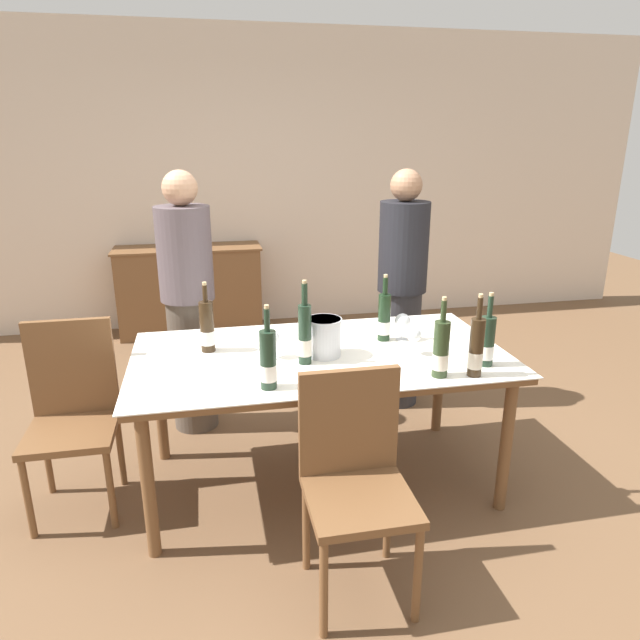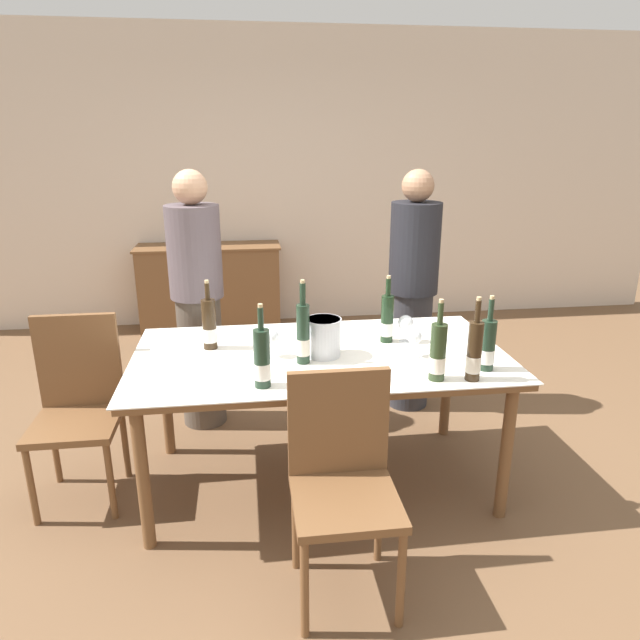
# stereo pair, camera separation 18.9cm
# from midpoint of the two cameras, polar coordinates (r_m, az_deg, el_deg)

# --- Properties ---
(ground_plane) EXTENTS (12.00, 12.00, 0.00)m
(ground_plane) POSITION_cam_midpoint_polar(r_m,az_deg,el_deg) (3.29, -1.71, -15.77)
(ground_plane) COLOR brown
(back_wall) EXTENTS (8.00, 0.10, 2.80)m
(back_wall) POSITION_cam_midpoint_polar(r_m,az_deg,el_deg) (5.75, -7.18, 13.57)
(back_wall) COLOR beige
(back_wall) RESTS_ON ground_plane
(sideboard_cabinet) EXTENTS (1.36, 0.46, 0.83)m
(sideboard_cabinet) POSITION_cam_midpoint_polar(r_m,az_deg,el_deg) (5.61, -13.77, 2.91)
(sideboard_cabinet) COLOR brown
(sideboard_cabinet) RESTS_ON ground_plane
(dining_table) EXTENTS (1.91, 1.03, 0.76)m
(dining_table) POSITION_cam_midpoint_polar(r_m,az_deg,el_deg) (2.96, -1.83, -4.52)
(dining_table) COLOR brown
(dining_table) RESTS_ON ground_plane
(ice_bucket) EXTENTS (0.18, 0.18, 0.20)m
(ice_bucket) POSITION_cam_midpoint_polar(r_m,az_deg,el_deg) (2.87, -1.50, -1.65)
(ice_bucket) COLOR silver
(ice_bucket) RESTS_ON dining_table
(wine_bottle_0) EXTENTS (0.07, 0.07, 0.37)m
(wine_bottle_0) POSITION_cam_midpoint_polar(r_m,az_deg,el_deg) (2.84, 14.54, -2.16)
(wine_bottle_0) COLOR #1E3323
(wine_bottle_0) RESTS_ON dining_table
(wine_bottle_1) EXTENTS (0.07, 0.07, 0.38)m
(wine_bottle_1) POSITION_cam_midpoint_polar(r_m,az_deg,el_deg) (2.52, -7.36, -4.13)
(wine_bottle_1) COLOR #1E3323
(wine_bottle_1) RESTS_ON dining_table
(wine_bottle_2) EXTENTS (0.08, 0.08, 0.38)m
(wine_bottle_2) POSITION_cam_midpoint_polar(r_m,az_deg,el_deg) (2.66, 10.01, -3.03)
(wine_bottle_2) COLOR #28381E
(wine_bottle_2) RESTS_ON dining_table
(wine_bottle_3) EXTENTS (0.07, 0.07, 0.39)m
(wine_bottle_3) POSITION_cam_midpoint_polar(r_m,az_deg,el_deg) (2.70, 13.42, -2.82)
(wine_bottle_3) COLOR #332314
(wine_bottle_3) RESTS_ON dining_table
(wine_bottle_4) EXTENTS (0.07, 0.07, 0.37)m
(wine_bottle_4) POSITION_cam_midpoint_polar(r_m,az_deg,el_deg) (3.10, 4.70, 0.17)
(wine_bottle_4) COLOR black
(wine_bottle_4) RESTS_ON dining_table
(wine_bottle_5) EXTENTS (0.07, 0.07, 0.37)m
(wine_bottle_5) POSITION_cam_midpoint_polar(r_m,az_deg,el_deg) (3.01, -13.00, -0.81)
(wine_bottle_5) COLOR #332314
(wine_bottle_5) RESTS_ON dining_table
(wine_bottle_6) EXTENTS (0.07, 0.07, 0.42)m
(wine_bottle_6) POSITION_cam_midpoint_polar(r_m,az_deg,el_deg) (2.77, -3.48, -1.52)
(wine_bottle_6) COLOR #1E3323
(wine_bottle_6) RESTS_ON dining_table
(wine_glass_0) EXTENTS (0.08, 0.08, 0.14)m
(wine_glass_0) POSITION_cam_midpoint_polar(r_m,az_deg,el_deg) (2.86, -6.71, -1.95)
(wine_glass_0) COLOR white
(wine_glass_0) RESTS_ON dining_table
(wine_glass_1) EXTENTS (0.09, 0.09, 0.15)m
(wine_glass_1) POSITION_cam_midpoint_polar(r_m,az_deg,el_deg) (3.11, 6.54, -0.20)
(wine_glass_1) COLOR white
(wine_glass_1) RESTS_ON dining_table
(wine_glass_2) EXTENTS (0.07, 0.07, 0.14)m
(wine_glass_2) POSITION_cam_midpoint_polar(r_m,az_deg,el_deg) (2.91, 7.56, -1.57)
(wine_glass_2) COLOR white
(wine_glass_2) RESTS_ON dining_table
(chair_near_front) EXTENTS (0.42, 0.42, 0.93)m
(chair_near_front) POSITION_cam_midpoint_polar(r_m,az_deg,el_deg) (2.39, 1.15, -14.79)
(chair_near_front) COLOR brown
(chair_near_front) RESTS_ON ground_plane
(chair_left_end) EXTENTS (0.42, 0.42, 0.96)m
(chair_left_end) POSITION_cam_midpoint_polar(r_m,az_deg,el_deg) (3.18, -25.12, -7.79)
(chair_left_end) COLOR brown
(chair_left_end) RESTS_ON ground_plane
(person_host) EXTENTS (0.33, 0.33, 1.64)m
(person_host) POSITION_cam_midpoint_polar(r_m,az_deg,el_deg) (3.65, -14.48, 1.42)
(person_host) COLOR #51473D
(person_host) RESTS_ON ground_plane
(person_guest_left) EXTENTS (0.33, 0.33, 1.63)m
(person_guest_left) POSITION_cam_midpoint_polar(r_m,az_deg,el_deg) (3.91, 6.78, 2.84)
(person_guest_left) COLOR #2D2D33
(person_guest_left) RESTS_ON ground_plane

